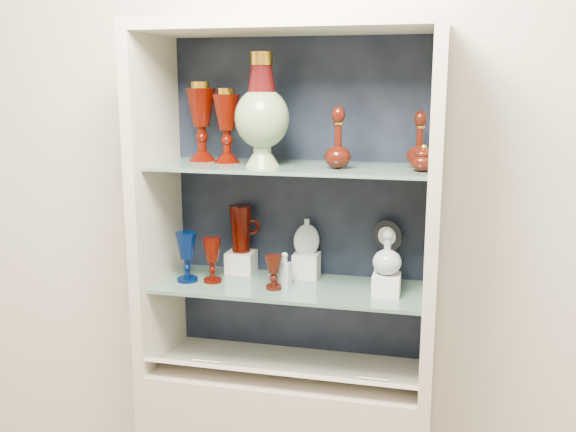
% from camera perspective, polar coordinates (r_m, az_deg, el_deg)
% --- Properties ---
extents(wall_back, '(3.50, 0.02, 2.80)m').
position_cam_1_polar(wall_back, '(2.36, 1.25, 3.44)').
color(wall_back, silver).
rests_on(wall_back, ground).
extents(cabinet_back_panel, '(0.98, 0.02, 1.15)m').
position_cam_1_polar(cabinet_back_panel, '(2.34, 1.09, 1.52)').
color(cabinet_back_panel, black).
rests_on(cabinet_back_panel, cabinet_base).
extents(cabinet_side_left, '(0.04, 0.40, 1.15)m').
position_cam_1_polar(cabinet_side_left, '(2.32, -11.62, 1.17)').
color(cabinet_side_left, beige).
rests_on(cabinet_side_left, cabinet_base).
extents(cabinet_side_right, '(0.04, 0.40, 1.15)m').
position_cam_1_polar(cabinet_side_right, '(2.10, 12.82, 0.04)').
color(cabinet_side_right, beige).
rests_on(cabinet_side_right, cabinet_base).
extents(cabinet_top_cap, '(1.00, 0.40, 0.04)m').
position_cam_1_polar(cabinet_top_cap, '(2.13, 0.00, 16.58)').
color(cabinet_top_cap, beige).
rests_on(cabinet_top_cap, cabinet_side_left).
extents(shelf_lower, '(0.92, 0.34, 0.01)m').
position_cam_1_polar(shelf_lower, '(2.25, 0.12, -6.29)').
color(shelf_lower, slate).
rests_on(shelf_lower, cabinet_side_left).
extents(shelf_upper, '(0.92, 0.34, 0.01)m').
position_cam_1_polar(shelf_upper, '(2.16, 0.12, 4.37)').
color(shelf_upper, slate).
rests_on(shelf_upper, cabinet_side_left).
extents(label_ledge, '(0.92, 0.17, 0.09)m').
position_cam_1_polar(label_ledge, '(2.23, -0.68, -13.77)').
color(label_ledge, beige).
rests_on(label_ledge, cabinet_base).
extents(label_card_0, '(0.10, 0.06, 0.03)m').
position_cam_1_polar(label_card_0, '(2.18, 7.65, -14.13)').
color(label_card_0, white).
rests_on(label_card_0, label_ledge).
extents(label_card_1, '(0.10, 0.06, 0.03)m').
position_cam_1_polar(label_card_1, '(2.30, -7.05, -12.69)').
color(label_card_1, white).
rests_on(label_card_1, label_ledge).
extents(pedestal_lamp_left, '(0.11, 0.11, 0.28)m').
position_cam_1_polar(pedestal_lamp_left, '(2.30, -7.71, 8.31)').
color(pedestal_lamp_left, '#480800').
rests_on(pedestal_lamp_left, shelf_upper).
extents(pedestal_lamp_right, '(0.10, 0.10, 0.25)m').
position_cam_1_polar(pedestal_lamp_right, '(2.23, -5.49, 7.99)').
color(pedestal_lamp_right, '#480800').
rests_on(pedestal_lamp_right, shelf_upper).
extents(enamel_urn, '(0.22, 0.22, 0.37)m').
position_cam_1_polar(enamel_urn, '(2.11, -2.34, 9.39)').
color(enamel_urn, '#104625').
rests_on(enamel_urn, shelf_upper).
extents(ruby_decanter_a, '(0.11, 0.11, 0.22)m').
position_cam_1_polar(ruby_decanter_a, '(2.07, 4.48, 7.28)').
color(ruby_decanter_a, '#3C1007').
rests_on(ruby_decanter_a, shelf_upper).
extents(ruby_decanter_b, '(0.10, 0.10, 0.20)m').
position_cam_1_polar(ruby_decanter_b, '(2.13, 11.64, 6.84)').
color(ruby_decanter_b, '#3C1007').
rests_on(ruby_decanter_b, shelf_upper).
extents(lidded_bowl, '(0.08, 0.08, 0.09)m').
position_cam_1_polar(lidded_bowl, '(2.04, 11.92, 5.10)').
color(lidded_bowl, '#3C1007').
rests_on(lidded_bowl, shelf_upper).
extents(cobalt_goblet, '(0.08, 0.08, 0.18)m').
position_cam_1_polar(cobalt_goblet, '(2.30, -8.99, -3.62)').
color(cobalt_goblet, '#001144').
rests_on(cobalt_goblet, shelf_lower).
extents(ruby_goblet_tall, '(0.09, 0.09, 0.16)m').
position_cam_1_polar(ruby_goblet_tall, '(2.28, -6.75, -3.93)').
color(ruby_goblet_tall, '#480800').
rests_on(ruby_goblet_tall, shelf_lower).
extents(ruby_goblet_small, '(0.07, 0.07, 0.12)m').
position_cam_1_polar(ruby_goblet_small, '(2.19, -1.28, -5.05)').
color(ruby_goblet_small, '#3C1007').
rests_on(ruby_goblet_small, shelf_lower).
extents(riser_ruby_pitcher, '(0.10, 0.10, 0.08)m').
position_cam_1_polar(riser_ruby_pitcher, '(2.39, -4.18, -4.09)').
color(riser_ruby_pitcher, silver).
rests_on(riser_ruby_pitcher, shelf_lower).
extents(ruby_pitcher, '(0.14, 0.11, 0.17)m').
position_cam_1_polar(ruby_pitcher, '(2.36, -4.23, -1.14)').
color(ruby_pitcher, '#480800').
rests_on(ruby_pitcher, riser_ruby_pitcher).
extents(clear_square_bottle, '(0.05, 0.05, 0.12)m').
position_cam_1_polar(clear_square_bottle, '(2.23, -0.29, -4.72)').
color(clear_square_bottle, '#A0ACBC').
rests_on(clear_square_bottle, shelf_lower).
extents(riser_flat_flask, '(0.09, 0.09, 0.09)m').
position_cam_1_polar(riser_flat_flask, '(2.32, 1.65, -4.41)').
color(riser_flat_flask, silver).
rests_on(riser_flat_flask, shelf_lower).
extents(flat_flask, '(0.10, 0.07, 0.13)m').
position_cam_1_polar(flat_flask, '(2.29, 1.67, -1.76)').
color(flat_flask, '#AEB9C2').
rests_on(flat_flask, riser_flat_flask).
extents(riser_clear_round_decanter, '(0.09, 0.09, 0.07)m').
position_cam_1_polar(riser_clear_round_decanter, '(2.16, 8.73, -6.05)').
color(riser_clear_round_decanter, silver).
rests_on(riser_clear_round_decanter, shelf_lower).
extents(clear_round_decanter, '(0.10, 0.10, 0.14)m').
position_cam_1_polar(clear_round_decanter, '(2.13, 8.82, -3.33)').
color(clear_round_decanter, '#A0ACBC').
rests_on(clear_round_decanter, riser_clear_round_decanter).
extents(riser_cameo_medallion, '(0.08, 0.08, 0.10)m').
position_cam_1_polar(riser_cameo_medallion, '(2.28, 8.76, -4.69)').
color(riser_cameo_medallion, silver).
rests_on(riser_cameo_medallion, shelf_lower).
extents(cameo_medallion, '(0.12, 0.08, 0.13)m').
position_cam_1_polar(cameo_medallion, '(2.25, 8.85, -1.89)').
color(cameo_medallion, black).
rests_on(cameo_medallion, riser_cameo_medallion).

